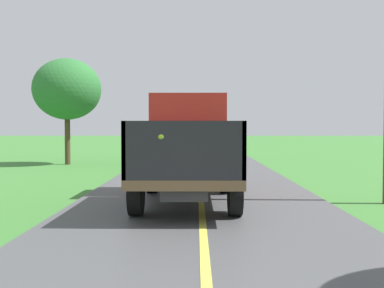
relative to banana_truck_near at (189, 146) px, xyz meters
name	(u,v)px	position (x,y,z in m)	size (l,w,h in m)	color
banana_truck_near	(189,146)	(0.00, 0.00, 0.00)	(2.38, 5.82, 2.80)	#2D2D30
banana_truck_far	(191,136)	(-0.08, 11.87, 0.00)	(2.38, 5.81, 2.80)	#2D2D30
roadside_tree_mid_right	(67,89)	(-6.52, 11.70, 2.43)	(3.52, 3.52, 5.50)	#4C3823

